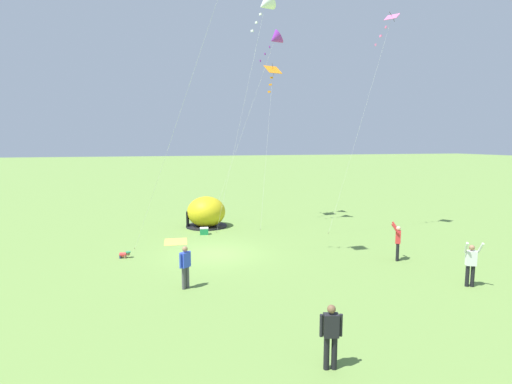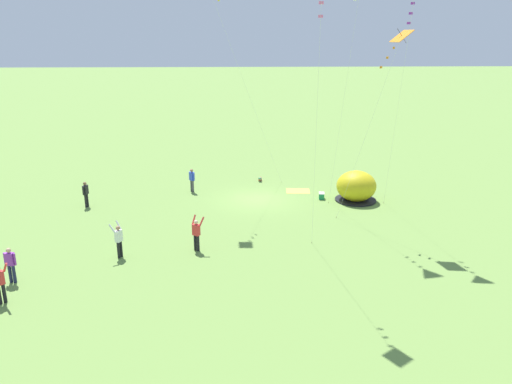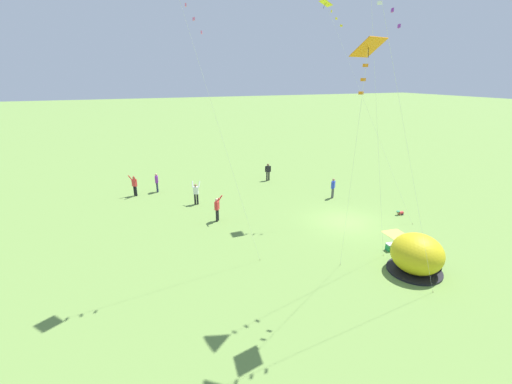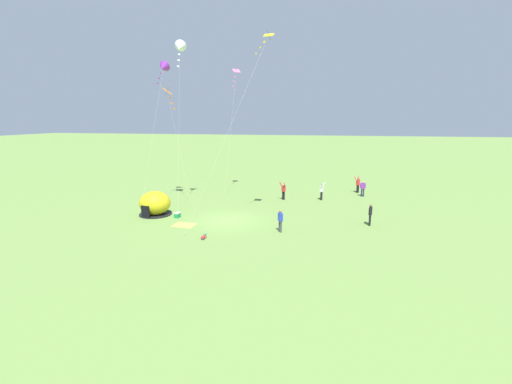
{
  "view_description": "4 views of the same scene",
  "coord_description": "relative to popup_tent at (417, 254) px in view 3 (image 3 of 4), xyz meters",
  "views": [
    {
      "loc": [
        20.14,
        -3.31,
        5.79
      ],
      "look_at": [
        1.82,
        1.7,
        3.41
      ],
      "focal_mm": 28.0,
      "sensor_mm": 36.0,
      "label": 1
    },
    {
      "loc": [
        1.47,
        32.82,
        10.92
      ],
      "look_at": [
        0.33,
        5.73,
        2.36
      ],
      "focal_mm": 35.0,
      "sensor_mm": 36.0,
      "label": 2
    },
    {
      "loc": [
        -18.39,
        14.25,
        9.89
      ],
      "look_at": [
        2.83,
        5.75,
        2.09
      ],
      "focal_mm": 24.0,
      "sensor_mm": 36.0,
      "label": 3
    },
    {
      "loc": [
        7.78,
        -26.19,
        8.3
      ],
      "look_at": [
        2.17,
        1.08,
        2.31
      ],
      "focal_mm": 24.0,
      "sensor_mm": 36.0,
      "label": 4
    }
  ],
  "objects": [
    {
      "name": "ground_plane",
      "position": [
        6.77,
        -0.5,
        -1.0
      ],
      "size": [
        300.0,
        300.0,
        0.0
      ],
      "primitive_type": "plane",
      "color": "olive"
    },
    {
      "name": "popup_tent",
      "position": [
        0.0,
        0.0,
        0.0
      ],
      "size": [
        2.81,
        2.81,
        2.1
      ],
      "color": "gold",
      "rests_on": "ground"
    },
    {
      "name": "picnic_blanket",
      "position": [
        3.7,
        -2.33,
        -0.99
      ],
      "size": [
        1.79,
        1.43,
        0.01
      ],
      "primitive_type": "cube",
      "rotation": [
        0.0,
        0.0,
        -0.08
      ],
      "color": "gold",
      "rests_on": "ground"
    },
    {
      "name": "cooler_box",
      "position": [
        2.28,
        -0.47,
        -0.78
      ],
      "size": [
        0.44,
        0.57,
        0.44
      ],
      "color": "#1E8C4C",
      "rests_on": "ground"
    },
    {
      "name": "toddler_crawling",
      "position": [
        6.35,
        -5.04,
        -0.82
      ],
      "size": [
        0.29,
        0.55,
        0.32
      ],
      "color": "red",
      "rests_on": "ground"
    },
    {
      "name": "person_far_back",
      "position": [
        14.24,
        8.59,
        0.0
      ],
      "size": [
        0.63,
        0.72,
        1.89
      ],
      "color": "black",
      "rests_on": "ground"
    },
    {
      "name": "person_near_tent",
      "position": [
        11.42,
        -2.48,
        -0.03
      ],
      "size": [
        0.42,
        0.48,
        1.72
      ],
      "color": "#4C4C51",
      "rests_on": "ground"
    },
    {
      "name": "person_strolling",
      "position": [
        18.58,
        11.16,
        -0.03
      ],
      "size": [
        0.58,
        0.31,
        1.72
      ],
      "color": "#1E2347",
      "rests_on": "ground"
    },
    {
      "name": "person_flying_kite",
      "position": [
        18.22,
        13.05,
        0.0
      ],
      "size": [
        0.71,
        0.69,
        1.89
      ],
      "color": "black",
      "rests_on": "ground"
    },
    {
      "name": "person_with_toddler",
      "position": [
        10.34,
        7.93,
        0.0
      ],
      "size": [
        0.72,
        0.68,
        1.89
      ],
      "color": "black",
      "rests_on": "ground"
    },
    {
      "name": "person_watching_sky",
      "position": [
        18.15,
        0.56,
        -0.03
      ],
      "size": [
        0.32,
        0.58,
        1.72
      ],
      "color": "black",
      "rests_on": "ground"
    },
    {
      "name": "kite_pink",
      "position": [
        4.64,
        10.6,
        11.77
      ],
      "size": [
        1.08,
        4.13,
        13.64
      ],
      "color": "silver",
      "rests_on": "ground"
    },
    {
      "name": "kite_orange",
      "position": [
        -0.55,
        4.9,
        9.57
      ],
      "size": [
        3.2,
        2.28,
        11.25
      ],
      "color": "silver",
      "rests_on": "ground"
    },
    {
      "name": "kite_yellow",
      "position": [
        9.71,
        -0.08,
        12.72
      ],
      "size": [
        5.71,
        5.16,
        14.7
      ],
      "color": "silver",
      "rests_on": "ground"
    }
  ]
}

